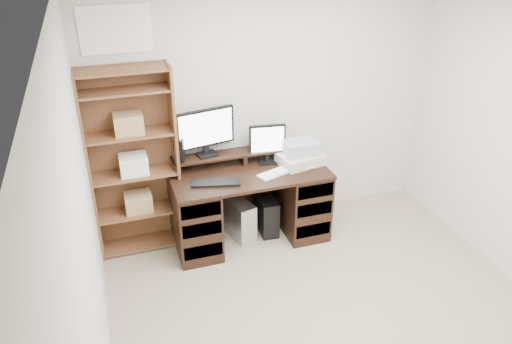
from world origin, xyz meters
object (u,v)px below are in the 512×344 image
tower_black (266,213)px  bookshelf (133,161)px  desk (249,204)px  monitor_wide (205,130)px  tower_silver (239,218)px  monitor_small (267,142)px  printer (300,159)px

tower_black → bookshelf: size_ratio=0.22×
desk → monitor_wide: (-0.35, 0.25, 0.74)m
monitor_wide → bookshelf: (-0.69, -0.03, -0.21)m
tower_silver → monitor_wide: bearing=130.5°
monitor_small → printer: monitor_small is taller
desk → printer: size_ratio=3.62×
printer → monitor_wide: bearing=154.4°
monitor_wide → printer: (0.88, -0.24, -0.32)m
monitor_small → printer: bearing=-17.4°
printer → tower_black: 0.69m
monitor_small → tower_black: bearing=-102.9°
desk → monitor_small: size_ratio=3.84×
tower_silver → tower_black: 0.29m
monitor_small → bookshelf: bearing=-175.5°
tower_black → tower_silver: bearing=-176.5°
tower_black → monitor_wide: bearing=164.6°
monitor_wide → desk: bearing=-45.9°
tower_silver → desk: bearing=-49.0°
monitor_small → tower_silver: bearing=-158.5°
desk → bookshelf: bookshelf is taller
monitor_small → bookshelf: 1.28m
tower_silver → tower_black: size_ratio=1.01×
desk → monitor_wide: monitor_wide is taller
printer → tower_silver: bearing=164.4°
desk → printer: printer is taller
desk → bookshelf: 1.19m
tower_silver → bookshelf: size_ratio=0.22×
printer → tower_black: printer is taller
monitor_wide → bookshelf: bearing=172.2°
desk → monitor_wide: bearing=144.8°
monitor_wide → tower_silver: 0.98m
desk → bookshelf: (-1.05, 0.21, 0.53)m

